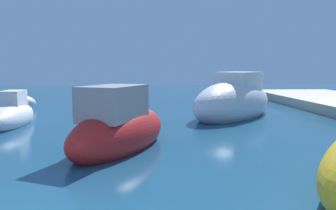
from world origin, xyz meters
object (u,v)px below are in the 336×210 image
moored_boat_3 (234,102)px  moored_boat_8 (3,104)px  moored_boat_7 (101,101)px  moored_boat_0 (12,116)px  moored_boat_9 (119,129)px

moored_boat_3 → moored_boat_8: size_ratio=1.81×
moored_boat_7 → moored_boat_8: (-4.81, -1.86, 0.06)m
moored_boat_0 → moored_boat_3: bearing=99.0°
moored_boat_8 → moored_boat_9: 11.06m
moored_boat_0 → moored_boat_7: (2.43, 6.58, -0.12)m
moored_boat_0 → moored_boat_7: bearing=157.1°
moored_boat_3 → moored_boat_9: (-4.69, -5.80, -0.12)m
moored_boat_7 → moored_boat_8: size_ratio=0.97×
moored_boat_0 → moored_boat_9: size_ratio=0.81×
moored_boat_3 → moored_boat_9: moored_boat_3 is taller
moored_boat_0 → moored_boat_3: (9.22, 1.88, 0.30)m
moored_boat_3 → moored_boat_7: size_ratio=1.86×
moored_boat_8 → moored_boat_9: moored_boat_9 is taller
moored_boat_8 → moored_boat_9: size_ratio=0.74×
moored_boat_0 → moored_boat_9: 5.99m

